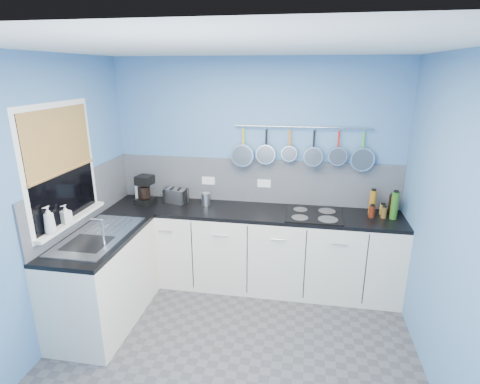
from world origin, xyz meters
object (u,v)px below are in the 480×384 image
(canister, at_px, (206,199))
(coffee_maker, at_px, (145,190))
(paper_towel, at_px, (140,191))
(soap_bottle_a, at_px, (49,220))
(soap_bottle_b, at_px, (66,214))
(hob, at_px, (314,215))
(toaster, at_px, (176,196))

(canister, bearing_deg, coffee_maker, -174.85)
(paper_towel, bearing_deg, soap_bottle_a, -99.88)
(soap_bottle_b, distance_m, hob, 2.41)
(coffee_maker, xyz_separation_m, canister, (0.70, 0.06, -0.09))
(soap_bottle_a, relative_size, canister, 1.69)
(soap_bottle_b, height_order, hob, soap_bottle_b)
(coffee_maker, distance_m, canister, 0.71)
(soap_bottle_a, bearing_deg, canister, 52.58)
(soap_bottle_b, distance_m, toaster, 1.29)
(paper_towel, xyz_separation_m, toaster, (0.41, 0.05, -0.05))
(toaster, relative_size, canister, 1.75)
(paper_towel, distance_m, toaster, 0.42)
(soap_bottle_b, relative_size, toaster, 0.69)
(soap_bottle_a, bearing_deg, soap_bottle_b, 90.00)
(paper_towel, bearing_deg, toaster, 7.45)
(coffee_maker, bearing_deg, soap_bottle_a, -94.12)
(soap_bottle_a, distance_m, canister, 1.65)
(soap_bottle_b, height_order, toaster, soap_bottle_b)
(hob, bearing_deg, paper_towel, 177.32)
(soap_bottle_a, xyz_separation_m, paper_towel, (0.22, 1.28, -0.14))
(coffee_maker, bearing_deg, hob, 7.68)
(canister, bearing_deg, toaster, 175.77)
(toaster, bearing_deg, hob, 10.57)
(toaster, height_order, hob, toaster)
(soap_bottle_a, distance_m, hob, 2.51)
(canister, bearing_deg, soap_bottle_b, -132.69)
(soap_bottle_a, height_order, toaster, soap_bottle_a)
(toaster, relative_size, hob, 0.43)
(coffee_maker, relative_size, toaster, 1.29)
(paper_towel, relative_size, canister, 1.80)
(paper_towel, bearing_deg, soap_bottle_b, -101.91)
(coffee_maker, bearing_deg, soap_bottle_b, -96.93)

